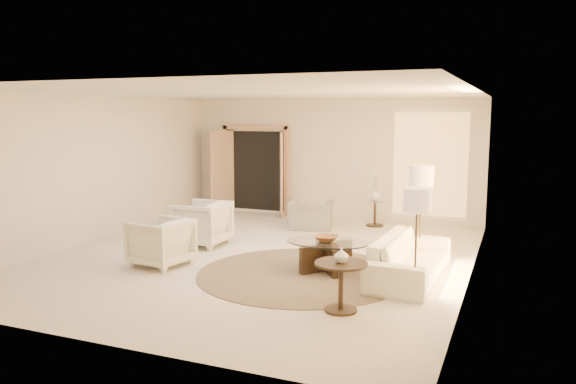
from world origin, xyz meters
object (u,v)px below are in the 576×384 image
at_px(armchair_right, 161,240).
at_px(floor_lamp_far, 417,205).
at_px(accent_chair, 310,211).
at_px(side_vase, 375,195).
at_px(sofa, 410,258).
at_px(side_table, 375,210).
at_px(floor_lamp_near, 421,181).
at_px(end_table, 341,278).
at_px(coffee_table, 326,252).
at_px(bowl, 327,239).
at_px(armchair_left, 202,221).
at_px(end_vase, 341,255).

height_order(armchair_right, floor_lamp_far, floor_lamp_far).
distance_m(accent_chair, side_vase, 1.49).
xyz_separation_m(sofa, side_table, (-1.44, 3.71, 0.03)).
xyz_separation_m(armchair_right, floor_lamp_far, (4.11, -0.14, 0.85)).
bearing_deg(armchair_right, floor_lamp_near, 121.33).
bearing_deg(end_table, coffee_table, 114.24).
relative_size(end_table, bowl, 1.84).
bearing_deg(floor_lamp_far, side_table, 109.76).
distance_m(accent_chair, bowl, 3.25).
relative_size(armchair_left, side_table, 1.58).
xyz_separation_m(armchair_right, end_table, (3.33, -0.93, 0.00)).
bearing_deg(accent_chair, armchair_left, 46.24).
bearing_deg(side_vase, floor_lamp_near, -63.27).
xyz_separation_m(accent_chair, end_vase, (2.09, -4.60, 0.32)).
relative_size(accent_chair, coffee_table, 0.70).
distance_m(accent_chair, end_vase, 5.06).
bearing_deg(armchair_left, floor_lamp_near, 91.43).
height_order(sofa, accent_chair, accent_chair).
relative_size(accent_chair, bowl, 2.54).
bearing_deg(side_vase, accent_chair, -144.95).
height_order(end_vase, side_vase, end_vase).
xyz_separation_m(sofa, coffee_table, (-1.29, -0.08, -0.02)).
height_order(floor_lamp_far, side_vase, floor_lamp_far).
bearing_deg(coffee_table, end_table, -65.76).
bearing_deg(bowl, sofa, 3.47).
bearing_deg(floor_lamp_near, armchair_right, -156.64).
bearing_deg(armchair_left, end_vase, 53.93).
xyz_separation_m(floor_lamp_near, side_vase, (-1.43, 2.84, -0.70)).
bearing_deg(accent_chair, armchair_right, 59.81).
relative_size(end_table, side_vase, 3.01).
height_order(end_table, floor_lamp_near, floor_lamp_near).
relative_size(end_table, floor_lamp_far, 0.44).
bearing_deg(floor_lamp_near, side_vase, 116.73).
distance_m(armchair_left, side_vase, 3.98).
bearing_deg(floor_lamp_far, armchair_right, 178.05).
xyz_separation_m(armchair_left, end_vase, (3.47, -2.42, 0.26)).
bearing_deg(floor_lamp_near, floor_lamp_far, -82.43).
distance_m(side_table, end_vase, 5.53).
distance_m(coffee_table, bowl, 0.22).
bearing_deg(floor_lamp_far, accent_chair, 126.99).
bearing_deg(coffee_table, sofa, 3.47).
relative_size(end_table, end_vase, 3.52).
distance_m(accent_chair, coffee_table, 3.25).
height_order(accent_chair, floor_lamp_far, floor_lamp_far).
height_order(floor_lamp_near, bowl, floor_lamp_near).
relative_size(armchair_right, end_vase, 4.52).
bearing_deg(bowl, end_vase, -65.76).
bearing_deg(side_vase, armchair_right, -118.41).
relative_size(sofa, coffee_table, 1.68).
distance_m(floor_lamp_far, end_vase, 1.24).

